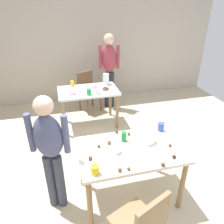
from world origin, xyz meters
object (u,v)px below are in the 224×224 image
Objects in this scene: person_adult_far at (109,65)px; pitcher_far at (106,79)px; dining_table_near at (130,155)px; soda_can at (124,136)px; dining_table_far at (88,95)px; mixing_bowl at (147,138)px; chair_near_table at (142,224)px; chair_far_table at (88,89)px; person_girl_near at (50,147)px.

person_adult_far is 0.55m from pitcher_far.
pitcher_far reaches higher than dining_table_near.
dining_table_near is at bearing -98.54° from person_adult_far.
soda_can reaches higher than dining_table_near.
person_adult_far is (0.59, 0.71, 0.37)m from dining_table_far.
mixing_bowl is at bearing -93.50° from person_adult_far.
soda_can is at bearing 83.40° from chair_near_table.
mixing_bowl is at bearing -89.13° from pitcher_far.
chair_far_table is (0.09, 0.69, -0.14)m from dining_table_far.
person_girl_near is at bearing 131.57° from chair_near_table.
soda_can is (0.11, 0.93, 0.31)m from chair_near_table.
chair_near_table and chair_far_table have the same top height.
mixing_bowl is at bearing -82.26° from chair_far_table.
dining_table_far is 5.70× the size of mixing_bowl.
mixing_bowl is (0.43, -1.83, 0.16)m from dining_table_far.
dining_table_near is at bearing -84.27° from dining_table_far.
chair_far_table reaches higher than mixing_bowl.
dining_table_near is at bearing -5.77° from person_girl_near.
chair_near_table is at bearing -48.43° from person_girl_near.
chair_near_table is at bearing -99.85° from dining_table_near.
person_girl_near is 0.89× the size of person_adult_far.
chair_near_table is at bearing -96.60° from soda_can.
person_girl_near is 1.13m from mixing_bowl.
person_girl_near reaches higher than pitcher_far.
soda_can is (-0.42, -2.46, -0.19)m from person_adult_far.
person_girl_near is 2.84m from person_adult_far.
pitcher_far is at bearing 90.87° from mixing_bowl.
soda_can is 1.98m from pitcher_far.
chair_near_table is 3.46m from person_adult_far.
person_adult_far is at bearing 2.19° from chair_far_table.
pitcher_far is at bearing 28.67° from dining_table_far.
chair_far_table is at bearing -177.81° from person_adult_far.
dining_table_near is at bearing 80.15° from chair_near_table.
dining_table_far is 0.76× the size of person_girl_near.
person_adult_far reaches higher than person_girl_near.
person_adult_far reaches higher than dining_table_near.
person_girl_near is (-0.69, -1.83, 0.24)m from dining_table_far.
soda_can is at bearing 98.10° from dining_table_near.
pitcher_far reaches higher than chair_near_table.
pitcher_far is (0.21, 2.13, 0.21)m from dining_table_near.
person_girl_near is (-0.88, 0.09, 0.23)m from dining_table_near.
mixing_bowl is (0.37, 0.84, 0.30)m from chair_near_table.
mixing_bowl is (-0.16, -2.54, -0.21)m from person_adult_far.
soda_can reaches higher than mixing_bowl.
soda_can is (0.86, 0.08, -0.07)m from person_girl_near.
chair_far_table is at bearing 89.54° from chair_near_table.
dining_table_far is 1.76m from soda_can.
person_girl_near is at bearing 174.23° from dining_table_near.
pitcher_far is (0.23, 1.96, 0.05)m from soda_can.
chair_far_table is at bearing 91.88° from soda_can.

